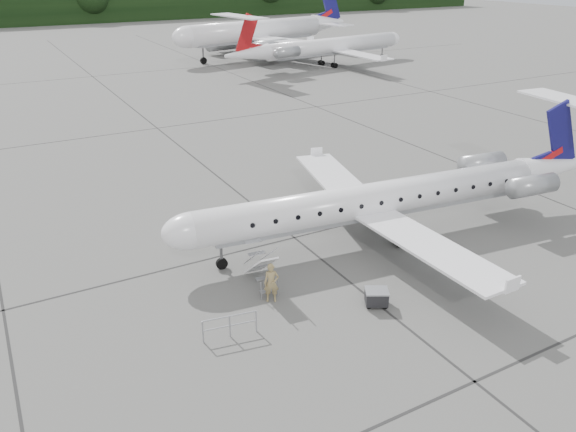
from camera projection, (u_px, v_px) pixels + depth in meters
ground at (429, 245)px, 30.09m from camera, size 320.00×320.00×0.00m
treeline at (53, 7)px, 131.96m from camera, size 260.00×4.00×8.00m
main_regional_jet at (376, 184)px, 29.35m from camera, size 27.18×20.94×6.49m
airstair at (261, 266)px, 25.89m from camera, size 1.13×2.59×2.03m
passenger at (271, 283)px, 24.75m from camera, size 0.80×0.69×1.84m
safety_railing at (230, 327)px, 22.50m from camera, size 2.18×0.44×1.00m
baggage_cart at (376, 297)px, 24.62m from camera, size 1.22×1.15×0.84m
bg_narrowbody at (256, 20)px, 86.08m from camera, size 34.75×27.92×11.13m
bg_regional_right at (334, 38)px, 79.80m from camera, size 32.68×25.64×7.83m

